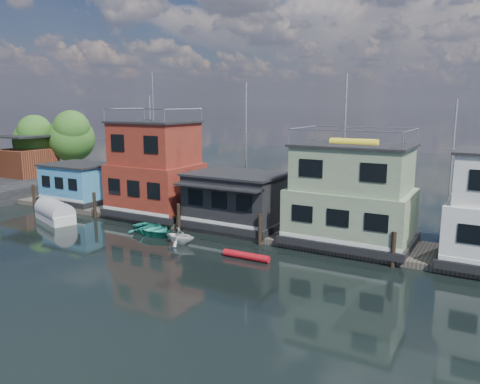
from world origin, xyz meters
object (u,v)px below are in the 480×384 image
Objects in this scene: houseboat_dark at (236,199)px; dinghy_white at (180,235)px; houseboat_green at (351,196)px; red_kayak at (246,256)px; houseboat_red at (155,170)px; tarp_runabout at (55,213)px; houseboat_blue at (79,183)px; dinghy_teal at (153,229)px.

dinghy_white is at bearing -105.70° from houseboat_dark.
houseboat_green is 12.13m from dinghy_white.
dinghy_white reaches higher than red_kayak.
red_kayak is at bearing -100.20° from dinghy_white.
houseboat_red is 2.36× the size of tarp_runabout.
dinghy_white is (-5.65, 0.61, 0.37)m from red_kayak.
houseboat_green is at bearing -67.10° from dinghy_white.
houseboat_blue is 1.28× the size of tarp_runabout.
houseboat_red is 5.18× the size of dinghy_white.
houseboat_green is 1.67× the size of tarp_runabout.
dinghy_teal reaches higher than red_kayak.
tarp_runabout is (-14.53, -5.27, -1.71)m from houseboat_dark.
houseboat_dark is 7.56m from red_kayak.
tarp_runabout reaches higher than dinghy_teal.
houseboat_dark is at bearing 39.67° from tarp_runabout.
houseboat_red is 17.01m from houseboat_green.
houseboat_red reaches higher than dinghy_white.
dinghy_white is 13.04m from tarp_runabout.
dinghy_teal is (-13.66, -4.43, -3.14)m from houseboat_green.
houseboat_dark is at bearing -0.06° from houseboat_blue.
dinghy_white is at bearing -18.39° from houseboat_blue.
houseboat_dark is 3.23× the size of dinghy_white.
dinghy_white reaches higher than dinghy_teal.
houseboat_dark is at bearing -0.14° from houseboat_red.
houseboat_blue is 0.54× the size of houseboat_red.
dinghy_white is at bearing -39.28° from houseboat_red.
houseboat_red is 1.60× the size of houseboat_dark.
houseboat_blue is at bearing -180.00° from houseboat_red.
houseboat_green reaches higher than tarp_runabout.
red_kayak is at bearing -15.33° from houseboat_blue.
houseboat_blue is at bearing -180.00° from houseboat_green.
houseboat_dark is 0.88× the size of houseboat_green.
dinghy_teal is at bearing 169.49° from red_kayak.
houseboat_blue is 22.54m from red_kayak.
houseboat_red is at bearing 58.74° from tarp_runabout.
houseboat_blue is 26.53m from houseboat_green.
houseboat_green is at bearing 0.00° from houseboat_blue.
red_kayak is at bearing -85.51° from dinghy_teal.
houseboat_green reaches higher than houseboat_dark.
houseboat_dark is 2.32× the size of red_kayak.
houseboat_dark is at bearing -32.39° from dinghy_teal.
tarp_runabout is at bearing 109.18° from dinghy_teal.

